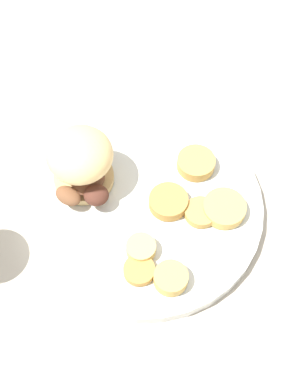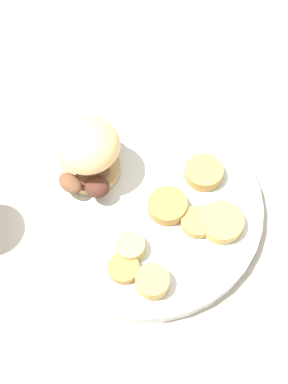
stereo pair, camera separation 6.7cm
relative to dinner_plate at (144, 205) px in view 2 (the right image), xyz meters
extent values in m
plane|color=#B2A899|center=(0.00, 0.00, -0.01)|extent=(4.00, 4.00, 0.00)
cylinder|color=silver|center=(0.00, 0.00, 0.00)|extent=(0.31, 0.31, 0.02)
torus|color=silver|center=(0.00, 0.00, 0.01)|extent=(0.31, 0.31, 0.01)
cylinder|color=tan|center=(0.02, -0.08, 0.01)|extent=(0.08, 0.08, 0.01)
ellipsoid|color=#4C281E|center=(0.02, -0.07, 0.03)|extent=(0.04, 0.04, 0.02)
ellipsoid|color=brown|center=(0.03, -0.08, 0.03)|extent=(0.04, 0.04, 0.01)
ellipsoid|color=brown|center=(0.02, -0.07, 0.03)|extent=(0.05, 0.05, 0.02)
ellipsoid|color=brown|center=(-0.01, -0.10, 0.03)|extent=(0.04, 0.04, 0.01)
ellipsoid|color=#4C281E|center=(0.04, -0.05, 0.03)|extent=(0.04, 0.04, 0.02)
ellipsoid|color=brown|center=(0.06, -0.07, 0.03)|extent=(0.03, 0.04, 0.02)
ellipsoid|color=brown|center=(0.03, -0.07, 0.03)|extent=(0.05, 0.05, 0.02)
ellipsoid|color=#E5C17F|center=(0.02, -0.08, 0.07)|extent=(0.08, 0.08, 0.05)
cylinder|color=tan|center=(-0.09, 0.02, 0.02)|extent=(0.05, 0.05, 0.02)
cylinder|color=#DBB766|center=(0.06, 0.04, 0.02)|extent=(0.04, 0.04, 0.02)
cylinder|color=tan|center=(-0.05, 0.09, 0.02)|extent=(0.05, 0.05, 0.01)
cylinder|color=tan|center=(0.07, 0.09, 0.02)|extent=(0.04, 0.04, 0.02)
cylinder|color=tan|center=(-0.03, 0.07, 0.01)|extent=(0.04, 0.04, 0.01)
cylinder|color=#BC8942|center=(0.08, 0.05, 0.01)|extent=(0.04, 0.04, 0.01)
cylinder|color=#BC8942|center=(-0.02, 0.03, 0.02)|extent=(0.05, 0.05, 0.02)
camera|label=1|loc=(0.27, 0.20, 0.61)|focal=50.00mm
camera|label=2|loc=(0.23, 0.25, 0.61)|focal=50.00mm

